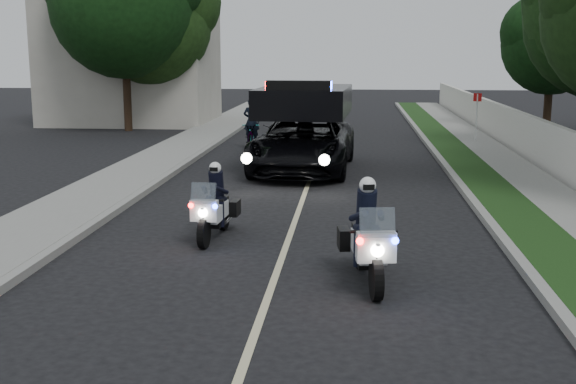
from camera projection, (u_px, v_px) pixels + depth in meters
name	position (u px, v px, depth m)	size (l,w,h in m)	color
ground	(268.00, 298.00, 10.77)	(120.00, 120.00, 0.00)	black
curb_right	(456.00, 180.00, 20.16)	(0.20, 60.00, 0.15)	gray
grass_verge	(482.00, 180.00, 20.10)	(1.20, 60.00, 0.16)	#193814
sidewalk_right	(530.00, 181.00, 19.98)	(1.40, 60.00, 0.16)	gray
property_wall	(569.00, 158.00, 19.76)	(0.22, 60.00, 1.50)	beige
curb_left	(168.00, 176.00, 20.89)	(0.20, 60.00, 0.15)	gray
sidewalk_left	(131.00, 175.00, 20.99)	(2.00, 60.00, 0.16)	gray
building_far	(131.00, 53.00, 36.41)	(8.00, 6.00, 7.00)	#A8A396
lane_marking	(309.00, 180.00, 20.54)	(0.12, 50.00, 0.01)	#BFB78C
police_moto_left	(215.00, 238.00, 14.20)	(0.62, 1.77, 1.50)	silver
police_moto_right	(367.00, 282.00, 11.50)	(0.69, 1.98, 1.68)	silver
police_suv	(303.00, 171.00, 22.21)	(2.84, 6.14, 2.98)	black
bicycle	(252.00, 149.00, 27.26)	(0.64, 1.83, 0.95)	black
cyclist	(252.00, 149.00, 27.26)	(0.61, 0.40, 1.69)	black
sign_post	(475.00, 144.00, 28.47)	(0.32, 0.32, 2.07)	#B81D0D
tree_right_e	(546.00, 130.00, 33.54)	(4.54, 4.54, 7.56)	black
tree_left_near	(155.00, 128.00, 34.47)	(5.66, 5.66, 9.44)	#1E3F15
tree_left_far	(129.00, 131.00, 33.35)	(6.55, 6.55, 10.92)	black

